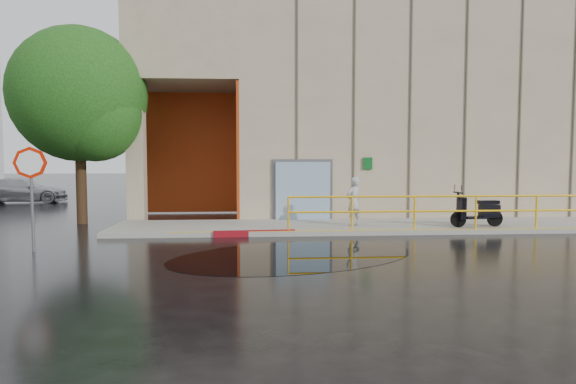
# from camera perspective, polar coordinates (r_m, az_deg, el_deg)

# --- Properties ---
(ground) EXTENTS (120.00, 120.00, 0.00)m
(ground) POSITION_cam_1_polar(r_m,az_deg,el_deg) (12.19, 3.44, -7.14)
(ground) COLOR black
(ground) RESTS_ON ground
(sidewalk) EXTENTS (20.00, 3.00, 0.15)m
(sidewalk) POSITION_cam_1_polar(r_m,az_deg,el_deg) (17.43, 14.67, -3.64)
(sidewalk) COLOR gray
(sidewalk) RESTS_ON ground
(building) EXTENTS (20.00, 10.17, 8.00)m
(building) POSITION_cam_1_polar(r_m,az_deg,el_deg) (23.87, 12.35, 8.36)
(building) COLOR tan
(building) RESTS_ON ground
(guardrail) EXTENTS (9.56, 0.06, 1.03)m
(guardrail) POSITION_cam_1_polar(r_m,az_deg,el_deg) (16.18, 17.07, -2.12)
(guardrail) COLOR yellow
(guardrail) RESTS_ON sidewalk
(person) EXTENTS (0.67, 0.64, 1.55)m
(person) POSITION_cam_1_polar(r_m,az_deg,el_deg) (16.37, 7.31, -1.05)
(person) COLOR #AAABB0
(person) RESTS_ON sidewalk
(scooter) EXTENTS (1.74, 0.69, 1.33)m
(scooter) POSITION_cam_1_polar(r_m,az_deg,el_deg) (17.04, 20.34, -1.11)
(scooter) COLOR black
(scooter) RESTS_ON sidewalk
(stop_sign) EXTENTS (0.77, 0.18, 2.58)m
(stop_sign) POSITION_cam_1_polar(r_m,az_deg,el_deg) (13.99, -26.68, 1.64)
(stop_sign) COLOR slate
(stop_sign) RESTS_ON ground
(red_curb) EXTENTS (2.41, 0.32, 0.18)m
(red_curb) POSITION_cam_1_polar(r_m,az_deg,el_deg) (15.13, -3.74, -4.61)
(red_curb) COLOR maroon
(red_curb) RESTS_ON ground
(puddle) EXTENTS (7.09, 5.78, 0.01)m
(puddle) POSITION_cam_1_polar(r_m,az_deg,el_deg) (12.23, 0.78, -7.08)
(puddle) COLOR black
(puddle) RESTS_ON ground
(car_c) EXTENTS (4.51, 2.41, 1.24)m
(car_c) POSITION_cam_1_polar(r_m,az_deg,el_deg) (29.21, -27.44, 0.15)
(car_c) COLOR silver
(car_c) RESTS_ON ground
(tree_near) EXTENTS (4.61, 4.61, 6.78)m
(tree_near) POSITION_cam_1_polar(r_m,az_deg,el_deg) (19.20, -21.84, 9.51)
(tree_near) COLOR black
(tree_near) RESTS_ON ground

